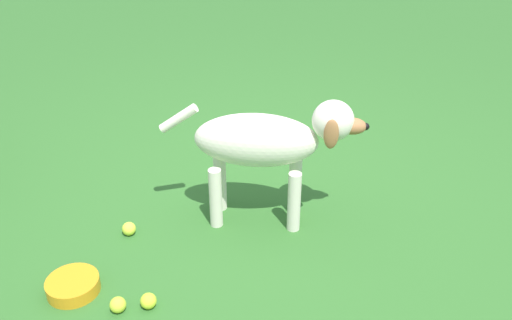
{
  "coord_description": "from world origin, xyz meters",
  "views": [
    {
      "loc": [
        -1.85,
        -1.36,
        1.59
      ],
      "look_at": [
        -0.06,
        -0.07,
        0.34
      ],
      "focal_mm": 37.53,
      "sensor_mm": 36.0,
      "label": 1
    }
  ],
  "objects": [
    {
      "name": "dog",
      "position": [
        -0.03,
        -0.12,
        0.43
      ],
      "size": [
        0.55,
        0.86,
        0.65
      ],
      "rotation": [
        0.0,
        0.0,
        5.24
      ],
      "color": "silver",
      "rests_on": "ground"
    },
    {
      "name": "tennis_ball_3",
      "position": [
        -0.53,
        0.35,
        0.03
      ],
      "size": [
        0.07,
        0.07,
        0.07
      ],
      "primitive_type": "sphere",
      "color": "#D1E33A",
      "rests_on": "ground"
    },
    {
      "name": "tennis_ball_0",
      "position": [
        0.94,
        0.09,
        0.03
      ],
      "size": [
        0.07,
        0.07,
        0.07
      ],
      "primitive_type": "sphere",
      "color": "#C9D72F",
      "rests_on": "ground"
    },
    {
      "name": "tennis_ball_2",
      "position": [
        -0.9,
        0.01,
        0.03
      ],
      "size": [
        0.07,
        0.07,
        0.07
      ],
      "primitive_type": "sphere",
      "color": "#C2D534",
      "rests_on": "ground"
    },
    {
      "name": "water_bowl",
      "position": [
        -0.93,
        0.25,
        0.03
      ],
      "size": [
        0.22,
        0.22,
        0.06
      ],
      "primitive_type": "cylinder",
      "color": "orange",
      "rests_on": "ground"
    },
    {
      "name": "ground",
      "position": [
        0.0,
        0.0,
        0.0
      ],
      "size": [
        14.0,
        14.0,
        0.0
      ],
      "primitive_type": "plane",
      "color": "#2D6026"
    },
    {
      "name": "tennis_ball_1",
      "position": [
        -0.81,
        -0.08,
        0.03
      ],
      "size": [
        0.07,
        0.07,
        0.07
      ],
      "primitive_type": "sphere",
      "color": "#C7DC2F",
      "rests_on": "ground"
    }
  ]
}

